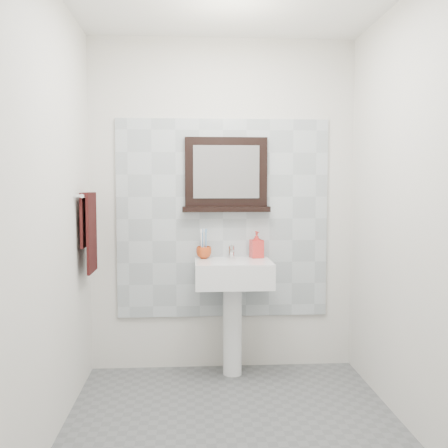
# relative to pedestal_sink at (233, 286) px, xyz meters

# --- Properties ---
(floor) EXTENTS (2.00, 2.20, 0.01)m
(floor) POSITION_rel_pedestal_sink_xyz_m (-0.06, -0.87, -0.68)
(floor) COLOR #5A5D60
(floor) RESTS_ON ground
(back_wall) EXTENTS (2.00, 0.01, 2.50)m
(back_wall) POSITION_rel_pedestal_sink_xyz_m (-0.06, 0.23, 0.57)
(back_wall) COLOR silver
(back_wall) RESTS_ON ground
(front_wall) EXTENTS (2.00, 0.01, 2.50)m
(front_wall) POSITION_rel_pedestal_sink_xyz_m (-0.06, -1.97, 0.57)
(front_wall) COLOR silver
(front_wall) RESTS_ON ground
(left_wall) EXTENTS (0.01, 2.20, 2.50)m
(left_wall) POSITION_rel_pedestal_sink_xyz_m (-1.06, -0.87, 0.57)
(left_wall) COLOR silver
(left_wall) RESTS_ON ground
(right_wall) EXTENTS (0.01, 2.20, 2.50)m
(right_wall) POSITION_rel_pedestal_sink_xyz_m (0.94, -0.87, 0.57)
(right_wall) COLOR silver
(right_wall) RESTS_ON ground
(splashback) EXTENTS (1.60, 0.02, 1.50)m
(splashback) POSITION_rel_pedestal_sink_xyz_m (-0.06, 0.21, 0.47)
(splashback) COLOR #ACB5BA
(splashback) RESTS_ON back_wall
(pedestal_sink) EXTENTS (0.55, 0.44, 0.96)m
(pedestal_sink) POSITION_rel_pedestal_sink_xyz_m (0.00, 0.00, 0.00)
(pedestal_sink) COLOR white
(pedestal_sink) RESTS_ON ground
(toothbrush_cup) EXTENTS (0.15, 0.15, 0.09)m
(toothbrush_cup) POSITION_rel_pedestal_sink_xyz_m (-0.21, 0.12, 0.23)
(toothbrush_cup) COLOR #B43E15
(toothbrush_cup) RESTS_ON pedestal_sink
(toothbrushes) EXTENTS (0.05, 0.04, 0.21)m
(toothbrushes) POSITION_rel_pedestal_sink_xyz_m (-0.21, 0.13, 0.31)
(toothbrushes) COLOR white
(toothbrushes) RESTS_ON toothbrush_cup
(soap_dispenser) EXTENTS (0.11, 0.11, 0.20)m
(soap_dispenser) POSITION_rel_pedestal_sink_xyz_m (0.19, 0.14, 0.28)
(soap_dispenser) COLOR red
(soap_dispenser) RESTS_ON pedestal_sink
(framed_mirror) EXTENTS (0.66, 0.11, 0.56)m
(framed_mirror) POSITION_rel_pedestal_sink_xyz_m (-0.04, 0.19, 0.79)
(framed_mirror) COLOR black
(framed_mirror) RESTS_ON back_wall
(towel_bar) EXTENTS (0.07, 0.40, 0.03)m
(towel_bar) POSITION_rel_pedestal_sink_xyz_m (-1.01, -0.11, 0.66)
(towel_bar) COLOR silver
(towel_bar) RESTS_ON left_wall
(hand_towel) EXTENTS (0.06, 0.30, 0.55)m
(hand_towel) POSITION_rel_pedestal_sink_xyz_m (-1.00, -0.11, 0.45)
(hand_towel) COLOR black
(hand_towel) RESTS_ON towel_bar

